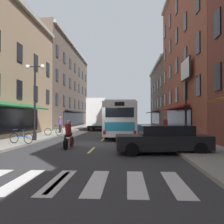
{
  "coord_description": "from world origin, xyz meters",
  "views": [
    {
      "loc": [
        1.95,
        -16.88,
        1.84
      ],
      "look_at": [
        0.75,
        2.74,
        2.21
      ],
      "focal_mm": 39.33,
      "sensor_mm": 36.0,
      "label": 1
    }
  ],
  "objects_px": {
    "box_truck": "(99,115)",
    "pedestrian_near": "(60,124)",
    "billboard_sign": "(186,77)",
    "bicycle_near": "(21,138)",
    "pedestrian_mid": "(166,126)",
    "street_lamp_twin": "(35,98)",
    "transit_bus": "(122,119)",
    "sedan_mid": "(163,139)",
    "motorcycle_rider": "(69,136)",
    "bicycle_mid": "(54,131)",
    "sedan_near": "(106,123)"
  },
  "relations": [
    {
      "from": "sedan_near",
      "to": "bicycle_mid",
      "type": "xyz_separation_m",
      "value": [
        -3.04,
        -21.15,
        -0.21
      ]
    },
    {
      "from": "bicycle_near",
      "to": "bicycle_mid",
      "type": "xyz_separation_m",
      "value": [
        0.04,
        6.75,
        0.0
      ]
    },
    {
      "from": "billboard_sign",
      "to": "box_truck",
      "type": "bearing_deg",
      "value": 126.75
    },
    {
      "from": "sedan_near",
      "to": "motorcycle_rider",
      "type": "height_order",
      "value": "motorcycle_rider"
    },
    {
      "from": "street_lamp_twin",
      "to": "motorcycle_rider",
      "type": "bearing_deg",
      "value": -43.73
    },
    {
      "from": "sedan_near",
      "to": "street_lamp_twin",
      "type": "distance_m",
      "value": 26.1
    },
    {
      "from": "motorcycle_rider",
      "to": "street_lamp_twin",
      "type": "xyz_separation_m",
      "value": [
        -3.23,
        3.09,
        2.46
      ]
    },
    {
      "from": "box_truck",
      "to": "motorcycle_rider",
      "type": "distance_m",
      "value": 19.44
    },
    {
      "from": "motorcycle_rider",
      "to": "pedestrian_near",
      "type": "distance_m",
      "value": 11.97
    },
    {
      "from": "motorcycle_rider",
      "to": "pedestrian_near",
      "type": "bearing_deg",
      "value": 107.72
    },
    {
      "from": "bicycle_mid",
      "to": "pedestrian_mid",
      "type": "bearing_deg",
      "value": -1.88
    },
    {
      "from": "sedan_mid",
      "to": "bicycle_mid",
      "type": "xyz_separation_m",
      "value": [
        -8.47,
        9.58,
        -0.21
      ]
    },
    {
      "from": "pedestrian_near",
      "to": "street_lamp_twin",
      "type": "bearing_deg",
      "value": 99.45
    },
    {
      "from": "pedestrian_near",
      "to": "pedestrian_mid",
      "type": "relative_size",
      "value": 1.05
    },
    {
      "from": "bicycle_mid",
      "to": "pedestrian_mid",
      "type": "distance_m",
      "value": 10.05
    },
    {
      "from": "bicycle_mid",
      "to": "street_lamp_twin",
      "type": "xyz_separation_m",
      "value": [
        0.02,
        -4.66,
        2.67
      ]
    },
    {
      "from": "pedestrian_near",
      "to": "street_lamp_twin",
      "type": "distance_m",
      "value": 8.58
    },
    {
      "from": "transit_bus",
      "to": "sedan_mid",
      "type": "distance_m",
      "value": 11.06
    },
    {
      "from": "transit_bus",
      "to": "bicycle_near",
      "type": "height_order",
      "value": "transit_bus"
    },
    {
      "from": "bicycle_near",
      "to": "billboard_sign",
      "type": "bearing_deg",
      "value": 28.41
    },
    {
      "from": "billboard_sign",
      "to": "bicycle_near",
      "type": "distance_m",
      "value": 14.25
    },
    {
      "from": "transit_bus",
      "to": "sedan_mid",
      "type": "xyz_separation_m",
      "value": [
        2.26,
        -10.79,
        -0.92
      ]
    },
    {
      "from": "transit_bus",
      "to": "box_truck",
      "type": "height_order",
      "value": "box_truck"
    },
    {
      "from": "bicycle_near",
      "to": "pedestrian_mid",
      "type": "relative_size",
      "value": 1.02
    },
    {
      "from": "sedan_near",
      "to": "bicycle_mid",
      "type": "distance_m",
      "value": 21.37
    },
    {
      "from": "sedan_mid",
      "to": "motorcycle_rider",
      "type": "distance_m",
      "value": 5.53
    },
    {
      "from": "box_truck",
      "to": "sedan_mid",
      "type": "height_order",
      "value": "box_truck"
    },
    {
      "from": "box_truck",
      "to": "street_lamp_twin",
      "type": "height_order",
      "value": "street_lamp_twin"
    },
    {
      "from": "transit_bus",
      "to": "pedestrian_near",
      "type": "height_order",
      "value": "transit_bus"
    },
    {
      "from": "motorcycle_rider",
      "to": "bicycle_mid",
      "type": "xyz_separation_m",
      "value": [
        -3.25,
        7.75,
        -0.21
      ]
    },
    {
      "from": "transit_bus",
      "to": "sedan_near",
      "type": "relative_size",
      "value": 2.49
    },
    {
      "from": "sedan_mid",
      "to": "bicycle_mid",
      "type": "relative_size",
      "value": 2.74
    },
    {
      "from": "transit_bus",
      "to": "pedestrian_near",
      "type": "xyz_separation_m",
      "value": [
        -6.6,
        2.43,
        -0.58
      ]
    },
    {
      "from": "billboard_sign",
      "to": "transit_bus",
      "type": "bearing_deg",
      "value": 164.19
    },
    {
      "from": "pedestrian_mid",
      "to": "street_lamp_twin",
      "type": "relative_size",
      "value": 0.3
    },
    {
      "from": "bicycle_near",
      "to": "pedestrian_mid",
      "type": "xyz_separation_m",
      "value": [
        10.08,
        6.42,
        0.48
      ]
    },
    {
      "from": "box_truck",
      "to": "pedestrian_near",
      "type": "distance_m",
      "value": 8.67
    },
    {
      "from": "billboard_sign",
      "to": "bicycle_near",
      "type": "height_order",
      "value": "billboard_sign"
    },
    {
      "from": "billboard_sign",
      "to": "bicycle_near",
      "type": "bearing_deg",
      "value": -151.59
    },
    {
      "from": "box_truck",
      "to": "pedestrian_near",
      "type": "height_order",
      "value": "box_truck"
    },
    {
      "from": "sedan_mid",
      "to": "street_lamp_twin",
      "type": "bearing_deg",
      "value": 149.79
    },
    {
      "from": "bicycle_mid",
      "to": "street_lamp_twin",
      "type": "relative_size",
      "value": 0.31
    },
    {
      "from": "box_truck",
      "to": "pedestrian_mid",
      "type": "height_order",
      "value": "box_truck"
    },
    {
      "from": "sedan_near",
      "to": "box_truck",
      "type": "bearing_deg",
      "value": -91.38
    },
    {
      "from": "box_truck",
      "to": "bicycle_near",
      "type": "relative_size",
      "value": 4.23
    },
    {
      "from": "pedestrian_mid",
      "to": "bicycle_near",
      "type": "bearing_deg",
      "value": 13.22
    },
    {
      "from": "sedan_near",
      "to": "bicycle_near",
      "type": "height_order",
      "value": "sedan_near"
    },
    {
      "from": "transit_bus",
      "to": "sedan_mid",
      "type": "height_order",
      "value": "transit_bus"
    },
    {
      "from": "bicycle_mid",
      "to": "pedestrian_near",
      "type": "distance_m",
      "value": 3.71
    },
    {
      "from": "box_truck",
      "to": "bicycle_near",
      "type": "height_order",
      "value": "box_truck"
    }
  ]
}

